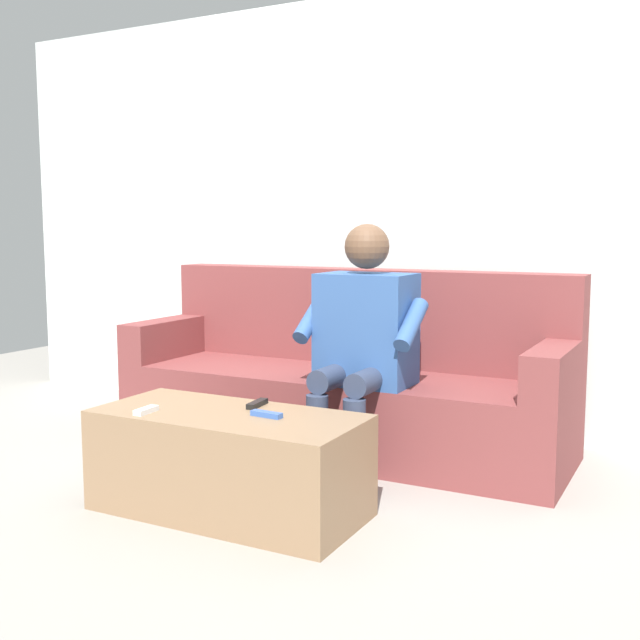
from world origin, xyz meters
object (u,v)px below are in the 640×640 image
object	(u,v)px
person_solo_seated	(362,334)
coffee_table	(229,463)
couch	(346,384)
remote_white	(146,410)
remote_black	(257,404)
remote_blue	(266,414)

from	to	relation	value
person_solo_seated	coffee_table	bearing A→B (deg)	71.46
couch	remote_white	size ratio (longest dim) A/B	19.99
remote_black	remote_blue	size ratio (longest dim) A/B	1.02
couch	remote_black	distance (m)	0.94
remote_black	remote_white	xyz separation A→B (m)	(0.33, 0.30, -0.00)
person_solo_seated	remote_white	distance (m)	1.06
person_solo_seated	remote_black	distance (m)	0.67
person_solo_seated	remote_blue	distance (m)	0.76
couch	remote_black	world-z (taller)	couch
couch	remote_black	bearing A→B (deg)	92.73
person_solo_seated	remote_blue	world-z (taller)	person_solo_seated
couch	person_solo_seated	world-z (taller)	person_solo_seated
coffee_table	remote_black	size ratio (longest dim) A/B	8.03
couch	coffee_table	distance (m)	1.09
remote_blue	remote_white	xyz separation A→B (m)	(0.45, 0.17, 0.00)
person_solo_seated	remote_black	xyz separation A→B (m)	(0.20, 0.59, -0.23)
couch	coffee_table	bearing A→B (deg)	90.00
couch	remote_blue	world-z (taller)	couch
person_solo_seated	remote_black	world-z (taller)	person_solo_seated
couch	remote_white	distance (m)	1.27
couch	remote_white	bearing A→B (deg)	77.00
remote_blue	remote_white	bearing A→B (deg)	24.68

